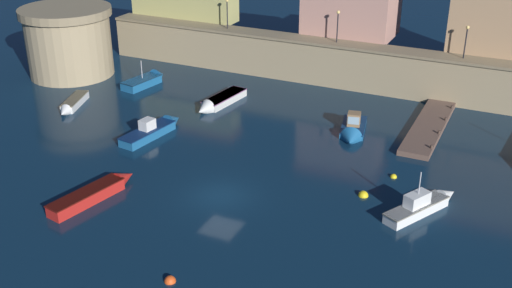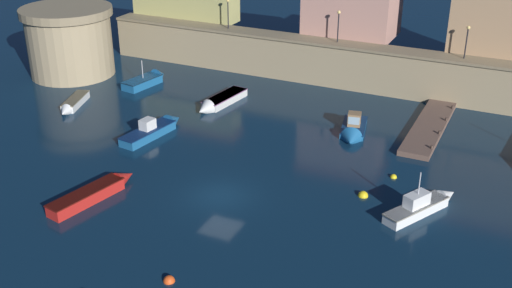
% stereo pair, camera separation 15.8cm
% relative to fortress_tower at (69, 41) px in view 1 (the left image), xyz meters
% --- Properties ---
extents(ground_plane, '(139.45, 139.45, 0.00)m').
position_rel_fortress_tower_xyz_m(ground_plane, '(25.80, -15.72, -3.52)').
color(ground_plane, '#0C2338').
extents(quay_wall, '(50.98, 2.61, 4.29)m').
position_rel_fortress_tower_xyz_m(quay_wall, '(25.80, 8.68, -1.36)').
color(quay_wall, '#9E8966').
rests_on(quay_wall, ground).
extents(old_town_backdrop, '(49.83, 6.19, 9.21)m').
position_rel_fortress_tower_xyz_m(old_town_backdrop, '(32.17, 12.33, 4.53)').
color(old_town_backdrop, tan).
rests_on(old_town_backdrop, ground).
extents(fortress_tower, '(9.12, 9.12, 6.93)m').
position_rel_fortress_tower_xyz_m(fortress_tower, '(0.00, 0.00, 0.00)').
color(fortress_tower, '#9E8966').
rests_on(fortress_tower, ground).
extents(pier_dock, '(2.41, 12.02, 0.70)m').
position_rel_fortress_tower_xyz_m(pier_dock, '(36.22, 1.51, -3.31)').
color(pier_dock, brown).
rests_on(pier_dock, ground).
extents(quay_lamp_0, '(0.32, 0.32, 3.06)m').
position_rel_fortress_tower_xyz_m(quay_lamp_0, '(13.63, 8.68, 2.83)').
color(quay_lamp_0, black).
rests_on(quay_lamp_0, quay_wall).
extents(quay_lamp_1, '(0.32, 0.32, 3.07)m').
position_rel_fortress_tower_xyz_m(quay_lamp_1, '(25.51, 8.68, 2.84)').
color(quay_lamp_1, black).
rests_on(quay_lamp_1, quay_wall).
extents(quay_lamp_2, '(0.32, 0.32, 2.94)m').
position_rel_fortress_tower_xyz_m(quay_lamp_2, '(37.35, 8.68, 2.76)').
color(quay_lamp_2, black).
rests_on(quay_lamp_2, quay_wall).
extents(moored_boat_2, '(2.35, 6.63, 1.48)m').
position_rel_fortress_tower_xyz_m(moored_boat_2, '(17.84, -1.39, -3.14)').
color(moored_boat_2, silver).
rests_on(moored_boat_2, ground).
extents(moored_boat_3, '(2.36, 6.73, 1.93)m').
position_rel_fortress_tower_xyz_m(moored_boat_3, '(16.15, -9.01, -3.06)').
color(moored_boat_3, '#195689').
rests_on(moored_boat_3, ground).
extents(moored_boat_5, '(2.93, 5.61, 2.21)m').
position_rel_fortress_tower_xyz_m(moored_boat_5, '(30.81, -2.33, -3.18)').
color(moored_boat_5, '#195689').
rests_on(moored_boat_5, ground).
extents(moored_boat_6, '(2.74, 5.34, 1.07)m').
position_rel_fortress_tower_xyz_m(moored_boat_6, '(6.22, -7.46, -3.15)').
color(moored_boat_6, white).
rests_on(moored_boat_6, ground).
extents(moored_boat_7, '(3.99, 6.20, 3.25)m').
position_rel_fortress_tower_xyz_m(moored_boat_7, '(38.54, -11.78, -3.02)').
color(moored_boat_7, white).
rests_on(moored_boat_7, ground).
extents(moored_boat_8, '(2.57, 7.03, 1.19)m').
position_rel_fortress_tower_xyz_m(moored_boat_8, '(18.40, -19.45, -3.07)').
color(moored_boat_8, red).
rests_on(moored_boat_8, ground).
extents(moored_boat_10, '(2.44, 5.42, 2.98)m').
position_rel_fortress_tower_xyz_m(moored_boat_10, '(8.72, 0.75, -3.09)').
color(moored_boat_10, '#195689').
rests_on(moored_boat_10, ground).
extents(mooring_buoy_0, '(0.65, 0.65, 0.65)m').
position_rel_fortress_tower_xyz_m(mooring_buoy_0, '(27.70, -24.99, -3.52)').
color(mooring_buoy_0, '#EA4C19').
rests_on(mooring_buoy_0, ground).
extents(mooring_buoy_1, '(0.49, 0.49, 0.49)m').
position_rel_fortress_tower_xyz_m(mooring_buoy_1, '(35.67, -8.06, -3.52)').
color(mooring_buoy_1, yellow).
rests_on(mooring_buoy_1, ground).
extents(mooring_buoy_2, '(0.70, 0.70, 0.70)m').
position_rel_fortress_tower_xyz_m(mooring_buoy_2, '(34.48, -11.54, -3.52)').
color(mooring_buoy_2, yellow).
rests_on(mooring_buoy_2, ground).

